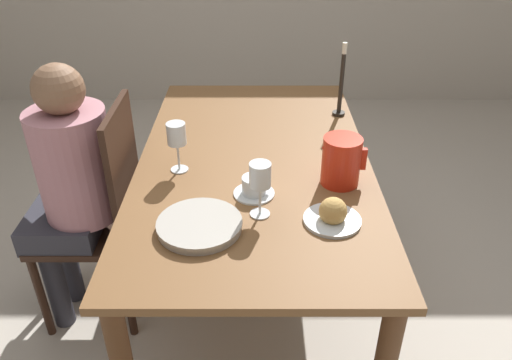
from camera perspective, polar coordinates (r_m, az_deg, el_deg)
The scene contains 11 objects.
ground_plane at distance 2.50m, azimuth 0.03°, elevation -13.19°, with size 20.00×20.00×0.00m, color beige.
dining_table at distance 2.09m, azimuth 0.03°, elevation -0.14°, with size 0.93×1.64×0.77m.
chair_person_side at distance 2.23m, azimuth -16.83°, elevation -3.58°, with size 0.42×0.42×1.01m.
person_seated at distance 2.14m, azimuth -20.26°, elevation 0.01°, with size 0.39×0.41×1.19m.
red_pitcher at distance 1.85m, azimuth 9.94°, elevation 2.16°, with size 0.17×0.14×0.19m.
wine_glass_water at distance 1.91m, azimuth -8.83°, elevation 5.01°, with size 0.07×0.07×0.20m.
wine_glass_juice at distance 1.62m, azimuth 0.71°, elevation 0.22°, with size 0.07×0.07×0.20m.
teacup_near_person at distance 1.79m, azimuth 0.00°, elevation -0.82°, with size 0.15×0.15×0.07m.
serving_tray at distance 1.64m, azimuth -6.25°, elevation -5.14°, with size 0.28×0.28×0.03m.
bread_plate at distance 1.67m, azimuth 8.98°, elevation -3.91°, with size 0.19×0.19×0.09m.
candlestick_tall at distance 2.40m, azimuth 9.94°, elevation 10.36°, with size 0.06×0.06×0.35m.
Camera 1 is at (0.01, -1.77, 1.76)m, focal length 35.00 mm.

